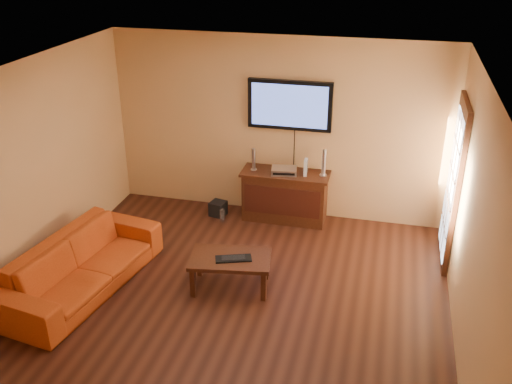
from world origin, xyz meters
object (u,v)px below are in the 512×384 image
(speaker_right, at_px, (324,164))
(subwoofer, at_px, (218,208))
(television, at_px, (290,105))
(coffee_table, at_px, (230,261))
(speaker_left, at_px, (254,160))
(game_console, at_px, (306,167))
(keyboard, at_px, (233,258))
(sofa, at_px, (81,257))
(media_console, at_px, (285,196))
(bottle, at_px, (222,215))
(av_receiver, at_px, (284,171))

(speaker_right, relative_size, subwoofer, 1.79)
(television, distance_m, coffee_table, 2.55)
(speaker_left, height_order, subwoofer, speaker_left)
(game_console, bearing_deg, keyboard, -109.70)
(game_console, bearing_deg, sofa, -138.97)
(media_console, bearing_deg, keyboard, -96.84)
(television, height_order, speaker_left, television)
(speaker_right, xyz_separation_m, subwoofer, (-1.56, -0.16, -0.83))
(coffee_table, bearing_deg, speaker_right, 66.86)
(sofa, bearing_deg, keyboard, -68.36)
(media_console, height_order, subwoofer, media_console)
(media_console, bearing_deg, speaker_left, -179.38)
(speaker_right, relative_size, keyboard, 0.86)
(game_console, distance_m, bottle, 1.45)
(speaker_left, bearing_deg, bottle, -143.51)
(coffee_table, distance_m, sofa, 1.80)
(game_console, bearing_deg, coffee_table, -111.37)
(television, height_order, bottle, television)
(speaker_left, relative_size, av_receiver, 0.91)
(game_console, bearing_deg, av_receiver, -179.94)
(speaker_left, xyz_separation_m, av_receiver, (0.46, -0.02, -0.11))
(coffee_table, bearing_deg, television, 82.35)
(television, bearing_deg, speaker_right, -17.74)
(speaker_right, bearing_deg, av_receiver, -174.58)
(speaker_right, distance_m, bottle, 1.71)
(media_console, height_order, game_console, game_console)
(av_receiver, height_order, game_console, game_console)
(television, distance_m, speaker_right, 0.97)
(speaker_left, bearing_deg, media_console, 0.62)
(game_console, bearing_deg, television, 140.80)
(media_console, xyz_separation_m, av_receiver, (-0.02, -0.02, 0.42))
(television, xyz_separation_m, game_console, (0.30, -0.20, -0.85))
(television, height_order, av_receiver, television)
(game_console, bearing_deg, media_console, 175.85)
(coffee_table, xyz_separation_m, bottle, (-0.61, 1.62, -0.27))
(sofa, distance_m, speaker_left, 2.87)
(game_console, relative_size, bottle, 1.07)
(television, distance_m, subwoofer, 1.93)
(game_console, bearing_deg, subwoofer, -178.94)
(television, distance_m, keyboard, 2.54)
(coffee_table, xyz_separation_m, speaker_left, (-0.19, 1.93, 0.54))
(av_receiver, relative_size, keyboard, 0.80)
(coffee_table, xyz_separation_m, game_console, (0.58, 1.93, 0.51))
(bottle, bearing_deg, coffee_table, -69.52)
(television, relative_size, subwoofer, 5.50)
(speaker_left, xyz_separation_m, bottle, (-0.41, -0.31, -0.81))
(subwoofer, bearing_deg, bottle, -43.90)
(speaker_left, bearing_deg, television, 23.94)
(media_console, xyz_separation_m, keyboard, (-0.24, -1.97, 0.06))
(bottle, bearing_deg, speaker_right, 13.34)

